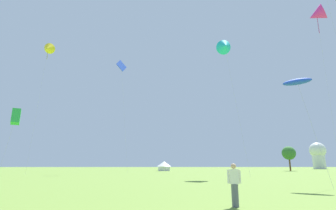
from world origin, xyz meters
TOP-DOWN VIEW (x-y plane):
  - kite_cyan_delta at (9.39, 34.38)m, footprint 3.40×3.24m
  - kite_magenta_delta at (28.78, 39.24)m, footprint 4.41×4.38m
  - kite_green_box at (-18.99, 27.27)m, footprint 1.49×2.19m
  - kite_blue_parafoil at (10.74, 16.25)m, footprint 2.39×2.85m
  - kite_yellow_delta at (-23.59, 42.96)m, footprint 2.36×2.70m
  - kite_blue_diamond at (-10.25, 50.45)m, footprint 3.50×3.18m
  - person_spectator at (2.31, 6.61)m, footprint 0.57×0.28m
  - festival_tent_right at (-0.45, 69.98)m, footprint 4.05×4.05m
  - observatory_dome at (63.61, 102.90)m, footprint 6.40×6.40m
  - tree_distant_left at (34.74, 68.56)m, footprint 3.74×3.74m

SIDE VIEW (x-z plane):
  - person_spectator at x=2.31m, z-range -0.02..1.71m
  - festival_tent_right at x=-0.45m, z-range 0.14..2.77m
  - tree_distant_left at x=34.74m, z-range 1.47..8.23m
  - observatory_dome at x=63.61m, z-range 0.61..11.41m
  - kite_green_box at x=-18.99m, z-range 3.23..11.77m
  - kite_blue_parafoil at x=10.74m, z-range 4.09..13.03m
  - kite_cyan_delta at x=9.39m, z-range 9.61..31.77m
  - kite_blue_diamond at x=-10.25m, z-range 10.89..36.01m
  - kite_yellow_delta at x=-23.59m, z-range 11.40..36.87m
  - kite_magenta_delta at x=28.78m, z-range 14.03..45.69m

